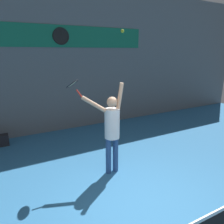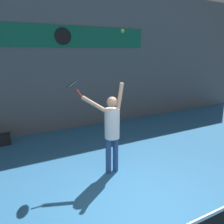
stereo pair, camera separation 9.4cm
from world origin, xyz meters
name	(u,v)px [view 1 (the left image)]	position (x,y,z in m)	size (l,w,h in m)	color
ground_plane	(147,217)	(0.00, 0.00, 0.00)	(18.00, 18.00, 0.00)	teal
back_wall	(59,60)	(0.00, 5.10, 2.50)	(18.00, 0.10, 5.00)	slate
sponsor_banner	(58,36)	(0.00, 5.04, 3.28)	(6.49, 0.02, 0.71)	#146B4C
scoreboard_clock	(61,36)	(0.10, 5.02, 3.28)	(0.56, 0.05, 0.56)	black
tennis_player	(112,127)	(0.17, 1.60, 1.13)	(0.89, 0.56, 2.14)	#2D4C7F
tennis_racket	(73,85)	(-0.55, 2.06, 2.09)	(0.42, 0.42, 0.40)	red
tennis_ball	(123,31)	(0.37, 1.52, 3.19)	(0.07, 0.07, 0.07)	#CCDB2D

